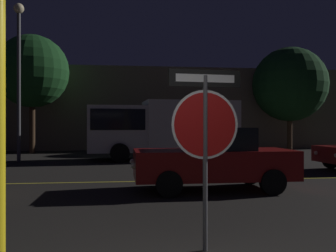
{
  "coord_description": "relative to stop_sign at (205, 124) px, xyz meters",
  "views": [
    {
      "loc": [
        -0.65,
        -3.13,
        1.6
      ],
      "look_at": [
        0.2,
        3.79,
        1.59
      ],
      "focal_mm": 40.0,
      "sensor_mm": 36.0,
      "label": 1
    }
  ],
  "objects": [
    {
      "name": "tree_2",
      "position": [
        -6.16,
        17.43,
        3.06
      ],
      "size": [
        4.14,
        4.14,
        6.77
      ],
      "color": "#422D1E",
      "rests_on": "ground_plane"
    },
    {
      "name": "road_center_stripe",
      "position": [
        -0.4,
        6.04,
        -1.62
      ],
      "size": [
        34.28,
        0.12,
        0.01
      ],
      "primitive_type": "cube",
      "color": "gold",
      "rests_on": "ground_plane"
    },
    {
      "name": "passing_car_2",
      "position": [
        1.2,
        4.36,
        -0.86
      ],
      "size": [
        3.99,
        1.82,
        1.55
      ],
      "rotation": [
        0.0,
        0.0,
        1.57
      ],
      "color": "maroon",
      "rests_on": "ground_plane"
    },
    {
      "name": "delivery_truck",
      "position": [
        0.7,
        12.85,
        -0.07
      ],
      "size": [
        7.06,
        2.92,
        2.76
      ],
      "rotation": [
        0.0,
        0.0,
        1.64
      ],
      "color": "silver",
      "rests_on": "ground_plane"
    },
    {
      "name": "stop_sign",
      "position": [
        0.0,
        0.0,
        0.0
      ],
      "size": [
        0.95,
        0.11,
        2.31
      ],
      "rotation": [
        0.0,
        0.0,
        0.09
      ],
      "color": "#4C4C51",
      "rests_on": "ground_plane"
    },
    {
      "name": "tree_0",
      "position": [
        9.73,
        18.42,
        2.64
      ],
      "size": [
        4.8,
        4.8,
        6.67
      ],
      "color": "#422D1E",
      "rests_on": "ground_plane"
    },
    {
      "name": "building_backdrop",
      "position": [
        0.46,
        22.15,
        1.12
      ],
      "size": [
        28.26,
        4.76,
        5.5
      ],
      "primitive_type": "cube",
      "color": "#6B5B4C",
      "rests_on": "ground_plane"
    },
    {
      "name": "street_lamp",
      "position": [
        -5.57,
        12.41,
        2.88
      ],
      "size": [
        0.45,
        0.45,
        6.98
      ],
      "color": "#4C4C51",
      "rests_on": "ground_plane"
    }
  ]
}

